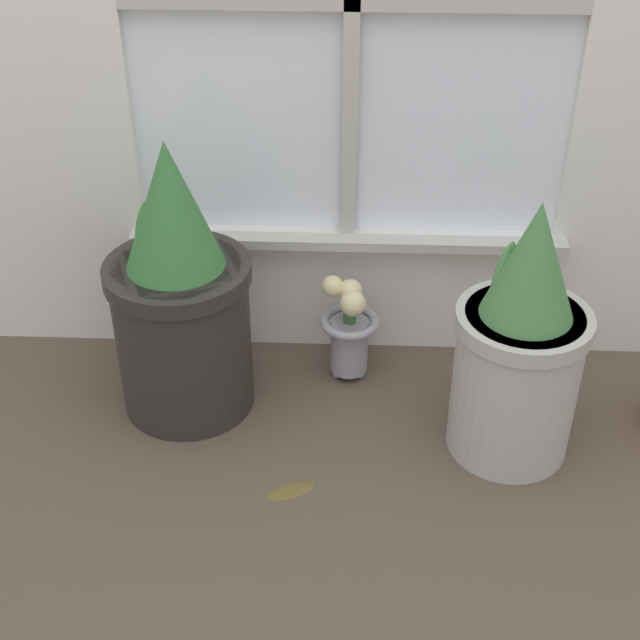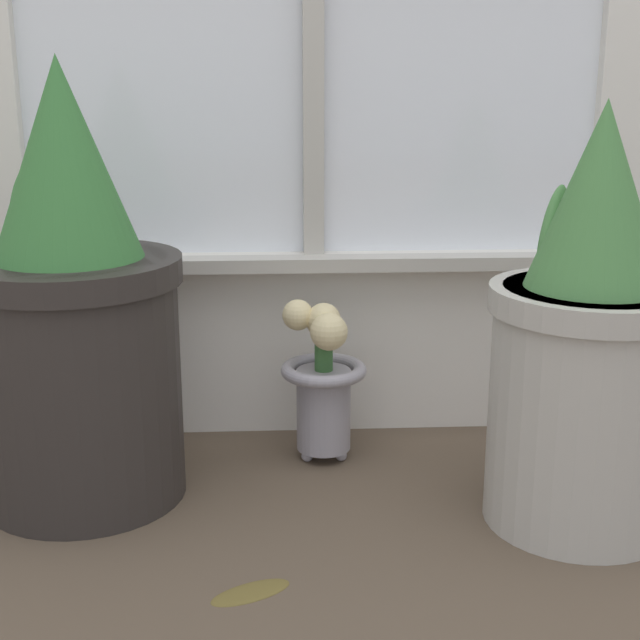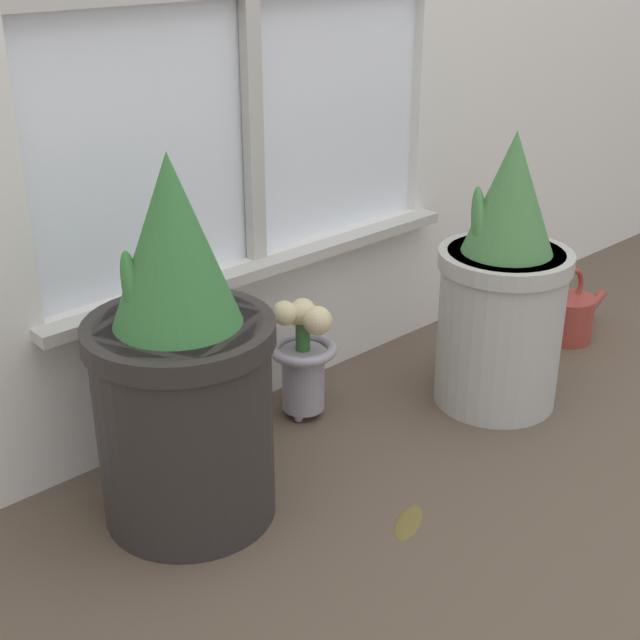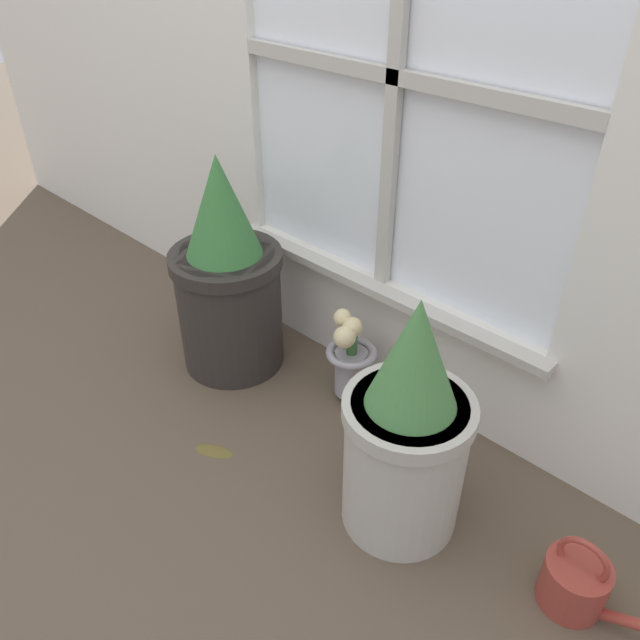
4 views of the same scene
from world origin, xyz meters
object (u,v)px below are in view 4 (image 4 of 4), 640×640
object	(u,v)px
watering_can	(576,583)
potted_plant_left	(228,280)
flower_vase	(350,356)
potted_plant_right	(407,433)

from	to	relation	value
watering_can	potted_plant_left	bearing A→B (deg)	177.23
flower_vase	potted_plant_right	bearing A→B (deg)	-33.32
potted_plant_left	watering_can	size ratio (longest dim) A/B	2.79
potted_plant_left	potted_plant_right	distance (m)	0.76
flower_vase	watering_can	distance (m)	0.79
potted_plant_left	potted_plant_right	xyz separation A→B (m)	(0.75, -0.13, -0.02)
potted_plant_left	watering_can	bearing A→B (deg)	-2.77
potted_plant_right	watering_can	bearing A→B (deg)	9.87
potted_plant_right	watering_can	world-z (taller)	potted_plant_right
potted_plant_right	flower_vase	distance (m)	0.45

